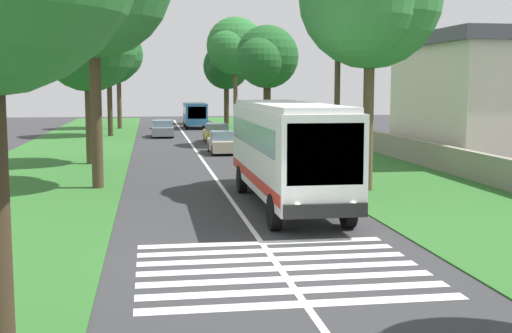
% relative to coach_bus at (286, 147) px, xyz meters
% --- Properties ---
extents(ground, '(160.00, 160.00, 0.00)m').
position_rel_coach_bus_xyz_m(ground, '(-7.69, 1.80, -2.15)').
color(ground, '#333335').
extents(grass_verge_left, '(120.00, 8.00, 0.04)m').
position_rel_coach_bus_xyz_m(grass_verge_left, '(7.31, 10.00, -2.13)').
color(grass_verge_left, '#2D6628').
rests_on(grass_verge_left, ground).
extents(grass_verge_right, '(120.00, 8.00, 0.04)m').
position_rel_coach_bus_xyz_m(grass_verge_right, '(7.31, -6.40, -2.13)').
color(grass_verge_right, '#2D6628').
rests_on(grass_verge_right, ground).
extents(centre_line, '(110.00, 0.16, 0.01)m').
position_rel_coach_bus_xyz_m(centre_line, '(7.31, 1.80, -2.14)').
color(centre_line, silver).
rests_on(centre_line, ground).
extents(coach_bus, '(11.16, 2.62, 3.73)m').
position_rel_coach_bus_xyz_m(coach_bus, '(0.00, 0.00, 0.00)').
color(coach_bus, white).
rests_on(coach_bus, ground).
extents(zebra_crossing, '(5.85, 6.80, 0.01)m').
position_rel_coach_bus_xyz_m(zebra_crossing, '(-8.23, 1.80, -2.14)').
color(zebra_crossing, silver).
rests_on(zebra_crossing, ground).
extents(trailing_car_0, '(4.30, 1.78, 1.43)m').
position_rel_coach_bus_xyz_m(trailing_car_0, '(19.69, 0.15, -1.48)').
color(trailing_car_0, '#B7A893').
rests_on(trailing_car_0, ground).
extents(trailing_car_1, '(4.30, 1.78, 1.43)m').
position_rel_coach_bus_xyz_m(trailing_car_1, '(28.33, -0.25, -1.48)').
color(trailing_car_1, gold).
rests_on(trailing_car_1, ground).
extents(trailing_car_2, '(4.30, 1.78, 1.43)m').
position_rel_coach_bus_xyz_m(trailing_car_2, '(34.23, 3.76, -1.48)').
color(trailing_car_2, gray).
rests_on(trailing_car_2, ground).
extents(trailing_minibus_0, '(6.00, 2.14, 2.53)m').
position_rel_coach_bus_xyz_m(trailing_minibus_0, '(45.41, 0.27, -0.60)').
color(trailing_minibus_0, teal).
rests_on(trailing_minibus_0, ground).
extents(roadside_tree_left_1, '(6.70, 5.54, 9.85)m').
position_rel_coach_bus_xyz_m(roadside_tree_left_1, '(35.58, 8.28, 4.81)').
color(roadside_tree_left_1, '#3D2D1E').
rests_on(roadside_tree_left_1, grass_verge_left).
extents(roadside_tree_left_3, '(5.86, 4.90, 9.78)m').
position_rel_coach_bus_xyz_m(roadside_tree_left_3, '(45.73, 7.86, 5.06)').
color(roadside_tree_left_3, '#4C3826').
rests_on(roadside_tree_left_3, grass_verge_left).
extents(roadside_tree_left_4, '(6.24, 5.33, 9.28)m').
position_rel_coach_bus_xyz_m(roadside_tree_left_4, '(14.66, 8.15, 4.35)').
color(roadside_tree_left_4, '#4C3826').
rests_on(roadside_tree_left_4, grass_verge_left).
extents(roadside_tree_right_0, '(6.21, 5.15, 8.98)m').
position_rel_coach_bus_xyz_m(roadside_tree_right_0, '(52.88, -3.65, 4.13)').
color(roadside_tree_right_0, '#3D2D1E').
rests_on(roadside_tree_right_0, grass_verge_right).
extents(roadside_tree_right_1, '(6.76, 5.76, 11.10)m').
position_rel_coach_bus_xyz_m(roadside_tree_right_1, '(44.82, -3.60, 5.95)').
color(roadside_tree_right_1, brown).
rests_on(roadside_tree_right_1, grass_verge_right).
extents(roadside_tree_right_2, '(7.36, 5.86, 10.75)m').
position_rel_coach_bus_xyz_m(roadside_tree_right_2, '(3.12, -3.84, 5.54)').
color(roadside_tree_right_2, brown).
rests_on(roadside_tree_right_2, grass_verge_right).
extents(roadside_tree_right_4, '(5.67, 4.64, 8.62)m').
position_rel_coach_bus_xyz_m(roadside_tree_right_4, '(25.19, -3.48, 4.07)').
color(roadside_tree_right_4, '#3D2D1E').
rests_on(roadside_tree_right_4, grass_verge_right).
extents(utility_pole, '(0.24, 1.40, 7.82)m').
position_rel_coach_bus_xyz_m(utility_pole, '(4.03, -2.97, 1.95)').
color(utility_pole, '#473828').
rests_on(utility_pole, grass_verge_right).
extents(roadside_wall, '(70.00, 0.40, 1.31)m').
position_rel_coach_bus_xyz_m(roadside_wall, '(12.31, -9.80, -1.45)').
color(roadside_wall, gray).
rests_on(roadside_wall, grass_verge_right).
extents(roadside_building, '(11.69, 7.71, 7.36)m').
position_rel_coach_bus_xyz_m(roadside_building, '(13.83, -14.42, 1.58)').
color(roadside_building, beige).
rests_on(roadside_building, ground).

